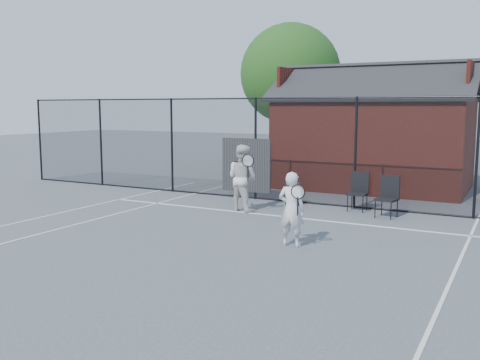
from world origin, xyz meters
The scene contains 10 objects.
ground centered at (0.00, 0.00, 0.00)m, with size 80.00×80.00×0.00m, color #474B51.
court_lines centered at (0.00, -1.32, 0.01)m, with size 11.02×18.00×0.01m.
fence centered at (-0.30, 5.00, 1.45)m, with size 22.04×3.00×3.00m.
clubhouse centered at (0.50, 9.00, 1.61)m, with size 6.50×4.36×4.19m.
tree_left centered at (-4.50, 13.50, 4.19)m, with size 4.48×4.48×6.44m.
player_front centered at (1.05, 0.46, 0.74)m, with size 0.66×0.49×1.48m.
player_back centered at (-1.50, 3.21, 0.88)m, with size 1.01×0.83×1.75m.
chair_left centered at (1.20, 4.60, 0.50)m, with size 0.48×0.50×1.01m, color black.
chair_right centered at (2.07, 4.10, 0.51)m, with size 0.49×0.51×1.01m, color black.
waste_bin centered at (-0.63, 4.60, 0.31)m, with size 0.43×0.43×0.63m, color #272727.
Camera 1 is at (5.01, -9.08, 2.72)m, focal length 40.00 mm.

